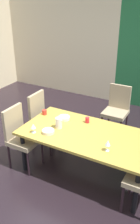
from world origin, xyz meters
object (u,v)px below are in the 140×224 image
Objects in this scene: serving_bowl_corner at (48,131)px; serving_bowl_right at (64,118)px; chair_head_far at (117,108)px; cup_near_shelf at (87,120)px; chair_left_near at (20,134)px; dining_table at (87,137)px; wine_glass_north at (33,126)px; cup_near_window at (45,112)px; chair_left_far at (43,118)px; wine_glass_front at (108,143)px; pitcher_south at (59,123)px.

serving_bowl_right reaches higher than serving_bowl_corner.
chair_head_far is 1.11m from cup_near_shelf.
dining_table is at bearing 106.98° from chair_left_near.
cup_near_window is (-0.19, 0.57, -0.07)m from wine_glass_north.
chair_left_near is 0.62m from chair_left_far.
chair_head_far is at bearing 52.99° from cup_near_window.
dining_table is 24.79× the size of cup_near_window.
wine_glass_north is at bearing 68.34° from chair_head_far.
cup_near_shelf is (-0.13, -1.09, 0.21)m from chair_head_far.
serving_bowl_right is 0.39m from cup_near_shelf.
chair_head_far is 1.74m from wine_glass_front.
chair_head_far is 1.54m from pitcher_south.
chair_left_near is 6.89× the size of wine_glass_north.
dining_table is 1.99× the size of chair_head_far.
pitcher_south is (-0.87, 0.21, -0.03)m from wine_glass_front.
chair_left_far is 6.27× the size of wine_glass_front.
wine_glass_north is (-0.71, -0.36, 0.18)m from dining_table.
dining_table is 12.10× the size of wine_glass_front.
serving_bowl_corner is at bearing 73.24° from chair_head_far.
chair_head_far reaches higher than wine_glass_front.
chair_head_far is 5.78× the size of pitcher_south.
serving_bowl_corner is at bearing 95.14° from chair_left_near.
chair_head_far is 1.29m from serving_bowl_right.
chair_left_near is at bearing -178.38° from wine_glass_front.
serving_bowl_corner is (0.51, -0.58, 0.17)m from chair_left_far.
cup_near_window reaches higher than serving_bowl_right.
wine_glass_north is at bearing 24.92° from chair_left_far.
wine_glass_north is 0.87m from cup_near_shelf.
chair_head_far reaches higher than cup_near_window.
serving_bowl_right is at bearing 136.89° from chair_left_near.
chair_head_far is at bearing 90.56° from dining_table.
chair_left_near reaches higher than wine_glass_front.
cup_near_shelf is (0.88, -0.01, 0.20)m from chair_left_far.
wine_glass_front is at bearing -13.54° from pitcher_south.
chair_left_near is 0.54m from serving_bowl_corner.
wine_glass_north is at bearing -107.75° from serving_bowl_right.
wine_glass_front is (0.42, -0.27, 0.19)m from dining_table.
chair_left_near reaches higher than serving_bowl_right.
cup_near_window is 0.89× the size of cup_near_shelf.
pitcher_south is at bearing 56.78° from chair_left_far.
pitcher_south is (0.45, -0.27, 0.05)m from cup_near_window.
pitcher_south is at bearing 73.68° from serving_bowl_corner.
wine_glass_north is 0.90× the size of wine_glass_front.
chair_left_far is at bearing 131.40° from serving_bowl_corner.
chair_left_far reaches higher than wine_glass_front.
dining_table is 1.95× the size of chair_left_near.
serving_bowl_corner is at bearing 179.69° from wine_glass_front.
chair_left_near is at bearing -133.11° from serving_bowl_right.
wine_glass_front is 0.90m from pitcher_south.
pitcher_south reaches higher than wine_glass_front.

